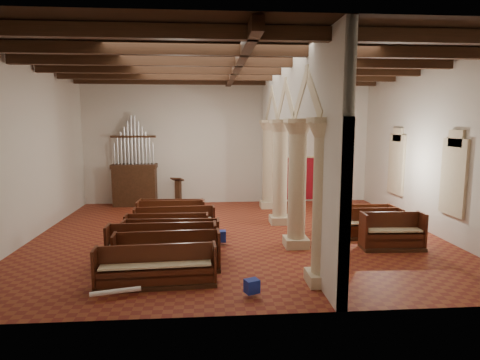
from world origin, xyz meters
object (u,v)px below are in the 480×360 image
Objects in this scene: pipe_organ at (135,177)px; aisle_pew_0 at (392,237)px; processional_banner at (332,187)px; nave_pew_0 at (156,273)px; lectern at (178,193)px.

pipe_organ is 11.94m from aisle_pew_0.
processional_banner reaches higher than nave_pew_0.
processional_banner reaches higher than lectern.
pipe_organ is at bearing 179.23° from processional_banner.
nave_pew_0 is (-7.41, -9.82, -0.42)m from processional_banner.
processional_banner is 7.48m from aisle_pew_0.
lectern is 0.46× the size of nave_pew_0.
nave_pew_0 is (2.23, -9.83, -1.04)m from pipe_organ.
lectern is at bearing 87.75° from nave_pew_0.
nave_pew_0 is at bearing -68.25° from lectern.
aisle_pew_0 is (9.27, -7.46, -0.98)m from pipe_organ.
nave_pew_0 is (0.19, -9.81, -0.24)m from lectern.
pipe_organ is 1.49× the size of nave_pew_0.
nave_pew_0 is at bearing -127.77° from processional_banner.
aisle_pew_0 is (-0.38, -7.46, -0.36)m from processional_banner.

